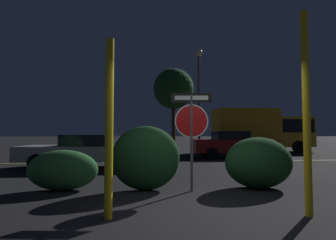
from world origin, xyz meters
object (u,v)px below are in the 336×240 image
at_px(passing_car_2, 232,144).
at_px(yellow_pole_right, 306,112).
at_px(stop_sign, 191,121).
at_px(street_lamp, 199,80).
at_px(hedge_bush_3, 258,163).
at_px(delivery_truck, 262,129).
at_px(passing_car_1, 88,151).
at_px(hedge_bush_1, 63,170).
at_px(yellow_pole_left, 109,127).
at_px(hedge_bush_2, 146,158).
at_px(tree_0, 173,89).

bearing_deg(passing_car_2, yellow_pole_right, -13.00).
bearing_deg(stop_sign, yellow_pole_right, -45.55).
distance_m(passing_car_2, street_lamp, 6.03).
height_order(hedge_bush_3, street_lamp, street_lamp).
bearing_deg(hedge_bush_3, delivery_truck, 64.12).
distance_m(hedge_bush_3, passing_car_1, 6.52).
bearing_deg(stop_sign, street_lamp, 83.70).
bearing_deg(hedge_bush_1, yellow_pole_left, -58.72).
distance_m(yellow_pole_right, hedge_bush_3, 2.38).
distance_m(yellow_pole_left, passing_car_1, 6.49).
distance_m(hedge_bush_3, street_lamp, 12.89).
distance_m(stop_sign, street_lamp, 12.98).
distance_m(stop_sign, delivery_truck, 14.31).
height_order(yellow_pole_left, hedge_bush_1, yellow_pole_left).
relative_size(passing_car_1, street_lamp, 0.69).
bearing_deg(passing_car_2, street_lamp, -165.85).
relative_size(hedge_bush_1, street_lamp, 0.22).
distance_m(hedge_bush_1, street_lamp, 13.96).
bearing_deg(stop_sign, hedge_bush_1, 179.88).
bearing_deg(street_lamp, hedge_bush_2, -108.03).
height_order(yellow_pole_right, passing_car_1, yellow_pole_right).
relative_size(yellow_pole_left, passing_car_2, 0.61).
xyz_separation_m(yellow_pole_right, tree_0, (-0.16, 16.83, 3.25)).
distance_m(yellow_pole_left, hedge_bush_3, 3.93).
xyz_separation_m(yellow_pole_right, hedge_bush_2, (-2.57, 2.15, -0.92)).
relative_size(yellow_pole_right, delivery_truck, 0.48).
distance_m(stop_sign, passing_car_1, 5.58).
xyz_separation_m(stop_sign, hedge_bush_2, (-1.05, 0.18, -0.86)).
bearing_deg(delivery_truck, stop_sign, -32.53).
relative_size(passing_car_2, tree_0, 0.70).
height_order(hedge_bush_3, passing_car_1, passing_car_1).
xyz_separation_m(stop_sign, yellow_pole_left, (-1.65, -1.79, -0.20)).
height_order(hedge_bush_2, tree_0, tree_0).
relative_size(passing_car_1, tree_0, 0.77).
height_order(delivery_truck, tree_0, tree_0).
distance_m(yellow_pole_right, hedge_bush_2, 3.47).
relative_size(yellow_pole_left, hedge_bush_2, 1.78).
bearing_deg(passing_car_1, street_lamp, -34.46).
bearing_deg(delivery_truck, passing_car_2, -43.27).
xyz_separation_m(hedge_bush_3, tree_0, (-0.30, 14.71, 4.31)).
bearing_deg(tree_0, hedge_bush_1, -106.60).
xyz_separation_m(hedge_bush_2, delivery_truck, (8.55, 12.01, 0.90)).
height_order(passing_car_2, street_lamp, street_lamp).
height_order(stop_sign, passing_car_1, stop_sign).
relative_size(stop_sign, yellow_pole_right, 0.68).
height_order(hedge_bush_1, hedge_bush_2, hedge_bush_2).
xyz_separation_m(stop_sign, passing_car_1, (-3.23, 4.45, -0.95)).
bearing_deg(street_lamp, stop_sign, -103.20).
bearing_deg(street_lamp, tree_0, 118.79).
relative_size(street_lamp, tree_0, 1.12).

